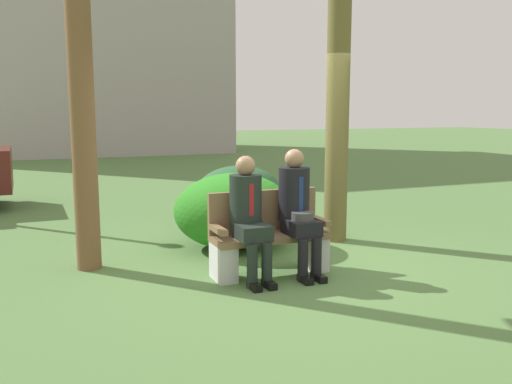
% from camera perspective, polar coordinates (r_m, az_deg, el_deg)
% --- Properties ---
extents(ground_plane, '(80.00, 80.00, 0.00)m').
position_cam_1_polar(ground_plane, '(6.33, 3.83, -7.66)').
color(ground_plane, '#52783F').
extents(park_bench, '(1.27, 0.44, 0.90)m').
position_cam_1_polar(park_bench, '(5.92, 1.31, -4.87)').
color(park_bench, brown).
rests_on(park_bench, ground).
extents(seated_man_left, '(0.34, 0.72, 1.30)m').
position_cam_1_polar(seated_man_left, '(5.64, -0.77, -2.05)').
color(seated_man_left, '#1E2823').
rests_on(seated_man_left, ground).
extents(seated_man_right, '(0.34, 0.72, 1.35)m').
position_cam_1_polar(seated_man_right, '(5.87, 4.39, -1.43)').
color(seated_man_right, black).
rests_on(seated_man_right, ground).
extents(shrub_near_bench, '(1.42, 1.30, 0.89)m').
position_cam_1_polar(shrub_near_bench, '(8.78, -1.80, -0.10)').
color(shrub_near_bench, '#2D5D37').
rests_on(shrub_near_bench, ground).
extents(shrub_mid_lawn, '(1.55, 1.42, 0.97)m').
position_cam_1_polar(shrub_mid_lawn, '(7.03, -2.37, -1.95)').
color(shrub_mid_lawn, '#2A7E1F').
rests_on(shrub_mid_lawn, ground).
extents(building_backdrop, '(11.85, 7.88, 12.35)m').
position_cam_1_polar(building_backdrop, '(25.36, -18.07, 18.22)').
color(building_backdrop, '#ADA2A3').
rests_on(building_backdrop, ground).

